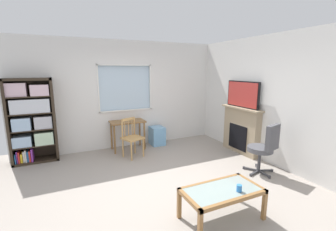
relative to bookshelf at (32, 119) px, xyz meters
The scene contains 12 objects.
ground 3.10m from the bookshelf, 46.86° to the right, with size 6.11×5.79×0.02m, color #9E9389.
wall_back_with_window 2.05m from the bookshelf, ahead, with size 5.11×0.15×2.71m.
wall_right 5.12m from the bookshelf, 24.91° to the right, with size 0.12×4.99×2.71m, color silver.
bookshelf is the anchor object (origin of this frame).
desk_under_window 2.08m from the bookshelf, ahead, with size 0.85×0.47×0.74m.
wooden_chair 2.16m from the bookshelf, 17.20° to the right, with size 0.53×0.52×0.90m.
plastic_drawer_unit 2.95m from the bookshelf, ahead, with size 0.35×0.40×0.49m, color #72ADDB.
fireplace 4.73m from the bookshelf, 18.17° to the right, with size 0.26×1.16×1.12m.
tv 4.71m from the bookshelf, 18.24° to the right, with size 0.06×0.98×0.61m.
office_chair 4.81m from the bookshelf, 32.55° to the right, with size 0.58×0.56×1.00m.
coffee_table 4.19m from the bookshelf, 53.88° to the right, with size 1.06×0.57×0.44m.
sippy_cup 4.38m from the bookshelf, 53.25° to the right, with size 0.07×0.07×0.09m, color #337FD6.
Camera 1 is at (-1.41, -3.42, 1.99)m, focal length 24.52 mm.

